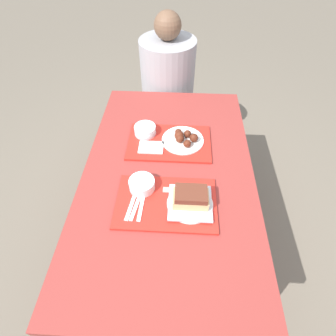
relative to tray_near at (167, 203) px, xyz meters
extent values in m
plane|color=#706656|center=(0.00, 0.19, -0.78)|extent=(12.00, 12.00, 0.00)
cube|color=maroon|center=(0.00, 0.19, -0.03)|extent=(0.84, 1.41, 0.04)
cylinder|color=maroon|center=(-0.36, -0.44, -0.41)|extent=(0.07, 0.07, 0.73)
cylinder|color=maroon|center=(-0.36, 0.81, -0.41)|extent=(0.07, 0.07, 0.73)
cylinder|color=maroon|center=(0.36, 0.81, -0.41)|extent=(0.07, 0.07, 0.73)
cube|color=maroon|center=(0.00, 1.11, -0.33)|extent=(0.80, 0.28, 0.04)
cylinder|color=maroon|center=(-0.34, 1.11, -0.56)|extent=(0.06, 0.06, 0.43)
cylinder|color=maroon|center=(0.33, 1.11, -0.56)|extent=(0.06, 0.06, 0.43)
cube|color=red|center=(0.00, 0.00, 0.00)|extent=(0.45, 0.29, 0.01)
cube|color=red|center=(-0.01, 0.39, 0.00)|extent=(0.45, 0.29, 0.01)
cylinder|color=silver|center=(-0.12, 0.07, 0.03)|extent=(0.12, 0.12, 0.05)
cylinder|color=beige|center=(-0.12, 0.07, 0.05)|extent=(0.10, 0.10, 0.01)
cylinder|color=white|center=(0.10, -0.01, 0.01)|extent=(0.20, 0.20, 0.01)
cube|color=silver|center=(0.10, -0.01, 0.02)|extent=(0.19, 0.19, 0.01)
cube|color=#DBB275|center=(0.10, -0.01, 0.05)|extent=(0.15, 0.09, 0.05)
cube|color=brown|center=(0.10, -0.01, 0.08)|extent=(0.14, 0.09, 0.03)
cube|color=white|center=(-0.13, -0.02, 0.01)|extent=(0.05, 0.17, 0.00)
cube|color=white|center=(-0.11, -0.02, 0.01)|extent=(0.02, 0.17, 0.00)
cube|color=white|center=(-0.15, -0.02, 0.01)|extent=(0.04, 0.17, 0.00)
cube|color=#A59E93|center=(0.00, 0.06, 0.01)|extent=(0.04, 0.03, 0.01)
cylinder|color=silver|center=(-0.15, 0.45, 0.03)|extent=(0.12, 0.12, 0.05)
cylinder|color=beige|center=(-0.15, 0.45, 0.05)|extent=(0.10, 0.10, 0.01)
cylinder|color=white|center=(0.06, 0.40, 0.01)|extent=(0.23, 0.23, 0.01)
sphere|color=#562314|center=(0.12, 0.40, 0.04)|extent=(0.05, 0.05, 0.05)
sphere|color=#562314|center=(0.09, 0.43, 0.03)|extent=(0.04, 0.04, 0.04)
sphere|color=#562314|center=(0.04, 0.44, 0.03)|extent=(0.04, 0.04, 0.04)
sphere|color=#562314|center=(0.04, 0.41, 0.04)|extent=(0.05, 0.05, 0.05)
sphere|color=#562314|center=(0.05, 0.39, 0.04)|extent=(0.04, 0.04, 0.04)
sphere|color=#562314|center=(0.09, 0.35, 0.03)|extent=(0.04, 0.04, 0.04)
cube|color=white|center=(-0.10, 0.34, 0.01)|extent=(0.13, 0.09, 0.01)
cylinder|color=#9E9EA3|center=(-0.06, 1.11, -0.03)|extent=(0.39, 0.39, 0.56)
sphere|color=brown|center=(-0.06, 1.11, 0.33)|extent=(0.18, 0.18, 0.18)
camera|label=1|loc=(0.04, -0.65, 0.97)|focal=28.00mm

